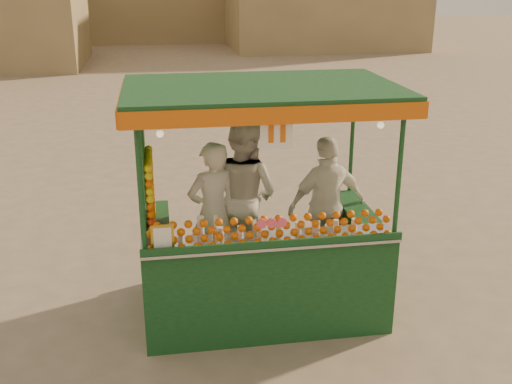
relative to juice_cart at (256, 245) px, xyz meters
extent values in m
plane|color=#6C614D|center=(0.22, 0.29, -0.81)|extent=(90.00, 90.00, 0.00)
cube|color=#0E351A|center=(0.07, 0.13, -0.67)|extent=(2.50, 1.54, 0.29)
cylinder|color=black|center=(-0.79, 0.13, -0.64)|extent=(0.35, 0.10, 0.35)
cylinder|color=black|center=(0.93, 0.13, -0.64)|extent=(0.35, 0.10, 0.35)
cube|color=#0E351A|center=(0.07, -0.49, -0.14)|extent=(2.50, 0.29, 0.77)
cube|color=#0E351A|center=(-1.03, 0.23, -0.14)|extent=(0.29, 1.25, 0.77)
cube|color=#0E351A|center=(1.17, 0.23, -0.14)|extent=(0.29, 1.25, 0.77)
cube|color=#B2B2B7|center=(0.07, -0.46, 0.26)|extent=(2.50, 0.44, 0.03)
cylinder|color=#0E351A|center=(-1.13, -0.59, 0.92)|extent=(0.05, 0.05, 1.34)
cylinder|color=#0E351A|center=(1.27, -0.59, 0.92)|extent=(0.05, 0.05, 1.34)
cylinder|color=#0E351A|center=(-1.13, 0.85, 0.92)|extent=(0.05, 0.05, 1.34)
cylinder|color=#0E351A|center=(1.27, 0.85, 0.92)|extent=(0.05, 0.05, 1.34)
cube|color=#0E351A|center=(0.07, 0.13, 1.63)|extent=(2.69, 1.73, 0.08)
cube|color=#CC560B|center=(0.07, -0.73, 1.55)|extent=(2.69, 0.04, 0.15)
cube|color=#CC560B|center=(0.07, 0.99, 1.55)|extent=(2.69, 0.04, 0.15)
cube|color=#CC560B|center=(-1.27, 0.13, 1.55)|extent=(0.04, 1.73, 0.15)
cube|color=#CC560B|center=(1.41, 0.13, 1.55)|extent=(0.04, 1.73, 0.15)
cylinder|color=#F1495F|center=(0.05, -0.59, 0.50)|extent=(0.10, 0.02, 0.10)
cube|color=#B68C22|center=(-0.97, -0.59, 0.41)|extent=(0.21, 0.02, 0.27)
cube|color=white|center=(0.07, -0.66, 1.38)|extent=(0.29, 0.01, 0.29)
sphere|color=#FFE5B2|center=(-0.94, -0.52, 1.38)|extent=(0.07, 0.07, 0.07)
sphere|color=#FFE5B2|center=(1.08, -0.52, 1.38)|extent=(0.07, 0.07, 0.07)
imported|color=silver|center=(-0.42, 0.33, 0.27)|extent=(0.67, 0.55, 1.58)
imported|color=silver|center=(-0.05, 0.58, 0.36)|extent=(1.08, 1.07, 1.76)
imported|color=white|center=(0.85, 0.35, 0.27)|extent=(0.98, 0.56, 1.57)
camera|label=1|loc=(-0.94, -5.75, 2.71)|focal=42.73mm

